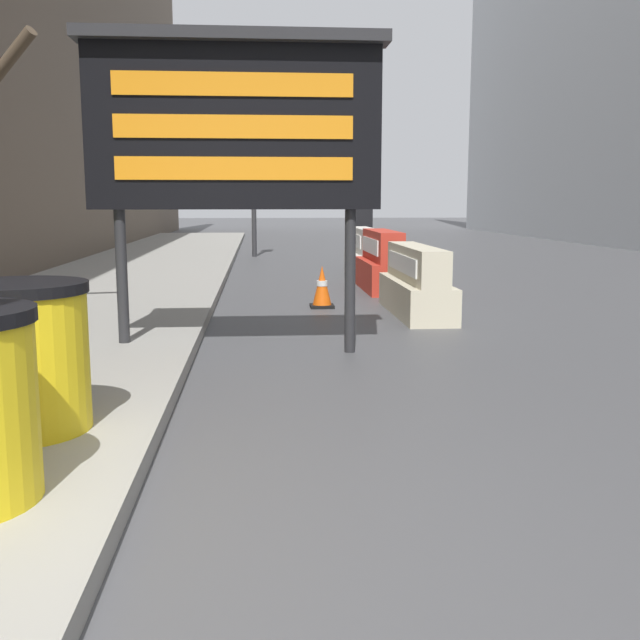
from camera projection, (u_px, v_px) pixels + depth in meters
name	position (u px, v px, depth m)	size (l,w,h in m)	color
ground_plane	(102.00, 584.00, 2.73)	(120.00, 120.00, 0.00)	#474749
barrel_drum_middle	(19.00, 357.00, 4.12)	(0.78, 0.78, 0.83)	yellow
message_board	(235.00, 124.00, 6.53)	(2.68, 0.36, 2.82)	#28282B
jersey_barrier_cream	(416.00, 284.00, 9.18)	(0.57, 2.15, 0.84)	beige
jersey_barrier_red_striped	(382.00, 264.00, 11.70)	(0.61, 1.89, 0.93)	red
jersey_barrier_white	(364.00, 255.00, 13.73)	(0.52, 1.82, 0.90)	silver
traffic_cone_near	(381.00, 250.00, 16.71)	(0.34, 0.34, 0.60)	black
traffic_cone_mid	(322.00, 287.00, 9.78)	(0.31, 0.31, 0.55)	black
traffic_cone_far	(397.00, 254.00, 14.48)	(0.43, 0.43, 0.77)	black
traffic_light_near_curb	(253.00, 154.00, 18.37)	(0.28, 0.45, 3.46)	#2D2D30
pedestrian_worker	(360.00, 221.00, 15.05)	(0.50, 0.40, 1.66)	#333338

